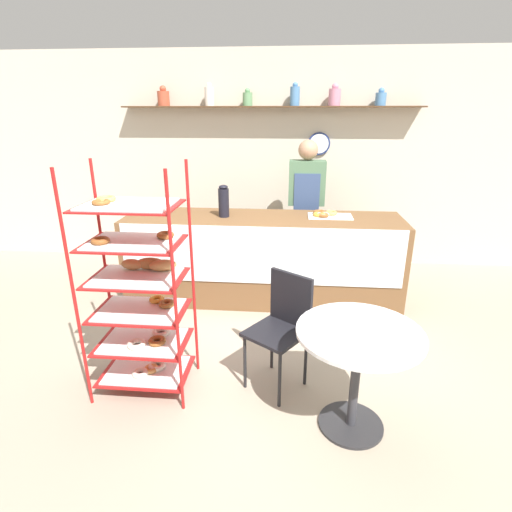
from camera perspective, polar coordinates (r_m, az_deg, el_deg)
The scene contains 9 objects.
ground_plane at distance 3.45m, azimuth -0.67°, elevation -14.94°, with size 14.00×14.00×0.00m, color gray.
back_wall at distance 5.37m, azimuth 2.02°, elevation 13.51°, with size 10.00×0.30×2.70m.
display_counter at distance 4.35m, azimuth 0.95°, elevation -0.33°, with size 2.92×0.75×0.92m.
pastry_rack at distance 2.94m, azimuth -16.24°, elevation -5.11°, with size 0.69×0.49×1.67m.
person_worker at distance 4.83m, azimuth 7.14°, elevation 7.27°, with size 0.42×0.23×1.67m.
cafe_table at distance 2.63m, azimuth 14.30°, elevation -13.58°, with size 0.78×0.78×0.72m.
cafe_chair at distance 2.97m, azimuth 3.91°, elevation -9.02°, with size 0.53×0.53×0.87m.
coffee_carafe at distance 4.21m, azimuth -4.64°, elevation 7.80°, with size 0.11×0.11×0.34m.
donut_tray_counter at distance 4.28m, azimuth 9.82°, elevation 5.85°, with size 0.46×0.27×0.05m.
Camera 1 is at (0.29, -2.81, 1.97)m, focal length 28.00 mm.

